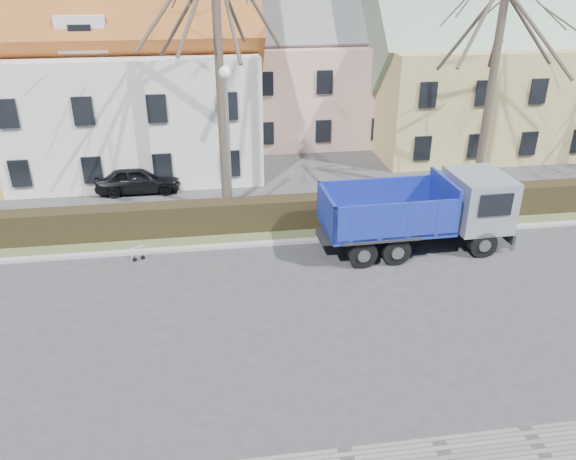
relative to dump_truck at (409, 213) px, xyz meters
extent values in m
plane|color=#39393C|center=(-4.79, -3.49, -1.50)|extent=(120.00, 120.00, 0.00)
cube|color=#A7A7A5|center=(-4.79, 1.11, -1.44)|extent=(80.00, 0.30, 0.12)
cube|color=#4F5B33|center=(-4.79, 2.71, -1.45)|extent=(80.00, 3.00, 0.10)
cube|color=black|center=(-4.79, 2.51, -0.85)|extent=(60.00, 0.90, 1.30)
imported|color=black|center=(-10.89, 7.68, -0.81)|extent=(4.04, 1.64, 1.37)
camera|label=1|loc=(-7.44, -18.67, 8.67)|focal=35.00mm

